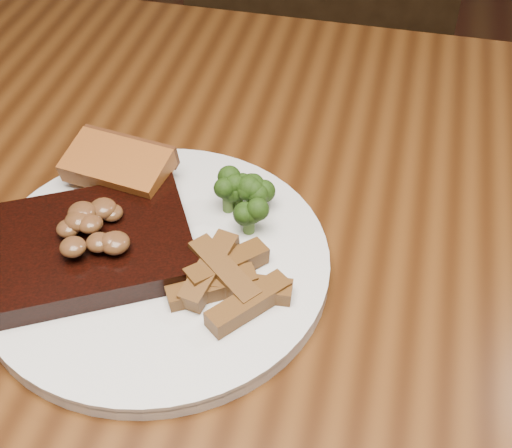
{
  "coord_description": "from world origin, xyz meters",
  "views": [
    {
      "loc": [
        0.1,
        -0.44,
        1.22
      ],
      "look_at": [
        -0.0,
        0.01,
        0.78
      ],
      "focal_mm": 50.0,
      "sensor_mm": 36.0,
      "label": 1
    }
  ],
  "objects_px": {
    "plate": "(157,264)",
    "chair_far": "(306,115)",
    "garlic_bread": "(120,181)",
    "dining_table": "(258,321)",
    "potato_wedges": "(237,280)",
    "steak": "(91,247)"
  },
  "relations": [
    {
      "from": "plate",
      "to": "potato_wedges",
      "type": "bearing_deg",
      "value": -12.85
    },
    {
      "from": "garlic_bread",
      "to": "potato_wedges",
      "type": "bearing_deg",
      "value": -26.2
    },
    {
      "from": "plate",
      "to": "potato_wedges",
      "type": "relative_size",
      "value": 3.12
    },
    {
      "from": "chair_far",
      "to": "steak",
      "type": "distance_m",
      "value": 0.75
    },
    {
      "from": "potato_wedges",
      "to": "plate",
      "type": "bearing_deg",
      "value": 167.15
    },
    {
      "from": "chair_far",
      "to": "steak",
      "type": "xyz_separation_m",
      "value": [
        -0.09,
        -0.68,
        0.31
      ]
    },
    {
      "from": "dining_table",
      "to": "steak",
      "type": "distance_m",
      "value": 0.19
    },
    {
      "from": "chair_far",
      "to": "potato_wedges",
      "type": "xyz_separation_m",
      "value": [
        0.05,
        -0.69,
        0.31
      ]
    },
    {
      "from": "dining_table",
      "to": "plate",
      "type": "distance_m",
      "value": 0.13
    },
    {
      "from": "chair_far",
      "to": "steak",
      "type": "relative_size",
      "value": 4.87
    },
    {
      "from": "dining_table",
      "to": "steak",
      "type": "bearing_deg",
      "value": -162.66
    },
    {
      "from": "dining_table",
      "to": "chair_far",
      "type": "xyz_separation_m",
      "value": [
        -0.06,
        0.64,
        -0.2
      ]
    },
    {
      "from": "dining_table",
      "to": "steak",
      "type": "xyz_separation_m",
      "value": [
        -0.14,
        -0.04,
        0.12
      ]
    },
    {
      "from": "garlic_bread",
      "to": "dining_table",
      "type": "bearing_deg",
      "value": -9.18
    },
    {
      "from": "plate",
      "to": "dining_table",
      "type": "bearing_deg",
      "value": 21.81
    },
    {
      "from": "plate",
      "to": "steak",
      "type": "xyz_separation_m",
      "value": [
        -0.06,
        -0.01,
        0.02
      ]
    },
    {
      "from": "dining_table",
      "to": "garlic_bread",
      "type": "bearing_deg",
      "value": 162.12
    },
    {
      "from": "plate",
      "to": "chair_far",
      "type": "bearing_deg",
      "value": 87.49
    },
    {
      "from": "chair_far",
      "to": "garlic_bread",
      "type": "height_order",
      "value": "chair_far"
    },
    {
      "from": "chair_far",
      "to": "plate",
      "type": "distance_m",
      "value": 0.73
    },
    {
      "from": "steak",
      "to": "chair_far",
      "type": "bearing_deg",
      "value": 54.01
    },
    {
      "from": "garlic_bread",
      "to": "chair_far",
      "type": "bearing_deg",
      "value": 89.64
    }
  ]
}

